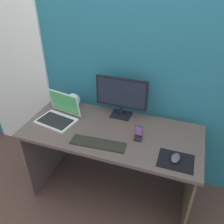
{
  "coord_description": "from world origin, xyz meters",
  "views": [
    {
      "loc": [
        0.52,
        -1.46,
        1.95
      ],
      "look_at": [
        0.01,
        -0.02,
        0.96
      ],
      "focal_mm": 37.55,
      "sensor_mm": 36.0,
      "label": 1
    }
  ],
  "objects_px": {
    "mouse": "(176,158)",
    "phone_in_dock": "(138,134)",
    "fishbowl": "(73,101)",
    "keyboard_external": "(98,143)",
    "monitor": "(121,96)",
    "laptop": "(59,115)"
  },
  "relations": [
    {
      "from": "laptop",
      "to": "fishbowl",
      "type": "height_order",
      "value": "laptop"
    },
    {
      "from": "laptop",
      "to": "phone_in_dock",
      "type": "relative_size",
      "value": 2.64
    },
    {
      "from": "monitor",
      "to": "keyboard_external",
      "type": "height_order",
      "value": "monitor"
    },
    {
      "from": "fishbowl",
      "to": "keyboard_external",
      "type": "xyz_separation_m",
      "value": [
        0.43,
        -0.43,
        -0.06
      ]
    },
    {
      "from": "mouse",
      "to": "phone_in_dock",
      "type": "height_order",
      "value": "phone_in_dock"
    },
    {
      "from": "phone_in_dock",
      "to": "laptop",
      "type": "bearing_deg",
      "value": 176.88
    },
    {
      "from": "monitor",
      "to": "fishbowl",
      "type": "height_order",
      "value": "monitor"
    },
    {
      "from": "keyboard_external",
      "to": "phone_in_dock",
      "type": "xyz_separation_m",
      "value": [
        0.28,
        0.16,
        0.04
      ]
    },
    {
      "from": "laptop",
      "to": "phone_in_dock",
      "type": "xyz_separation_m",
      "value": [
        0.73,
        -0.04,
        -0.0
      ]
    },
    {
      "from": "keyboard_external",
      "to": "phone_in_dock",
      "type": "bearing_deg",
      "value": 25.72
    },
    {
      "from": "fishbowl",
      "to": "keyboard_external",
      "type": "distance_m",
      "value": 0.61
    },
    {
      "from": "fishbowl",
      "to": "phone_in_dock",
      "type": "distance_m",
      "value": 0.76
    },
    {
      "from": "fishbowl",
      "to": "mouse",
      "type": "xyz_separation_m",
      "value": [
        1.02,
        -0.42,
        -0.05
      ]
    },
    {
      "from": "keyboard_external",
      "to": "mouse",
      "type": "distance_m",
      "value": 0.58
    },
    {
      "from": "monitor",
      "to": "mouse",
      "type": "relative_size",
      "value": 4.6
    },
    {
      "from": "fishbowl",
      "to": "phone_in_dock",
      "type": "height_order",
      "value": "phone_in_dock"
    },
    {
      "from": "laptop",
      "to": "keyboard_external",
      "type": "distance_m",
      "value": 0.49
    },
    {
      "from": "monitor",
      "to": "laptop",
      "type": "bearing_deg",
      "value": -154.64
    },
    {
      "from": "laptop",
      "to": "mouse",
      "type": "xyz_separation_m",
      "value": [
        1.03,
        -0.18,
        -0.03
      ]
    },
    {
      "from": "fishbowl",
      "to": "mouse",
      "type": "relative_size",
      "value": 1.4
    },
    {
      "from": "monitor",
      "to": "keyboard_external",
      "type": "bearing_deg",
      "value": -96.52
    },
    {
      "from": "monitor",
      "to": "fishbowl",
      "type": "xyz_separation_m",
      "value": [
        -0.48,
        -0.0,
        -0.14
      ]
    }
  ]
}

